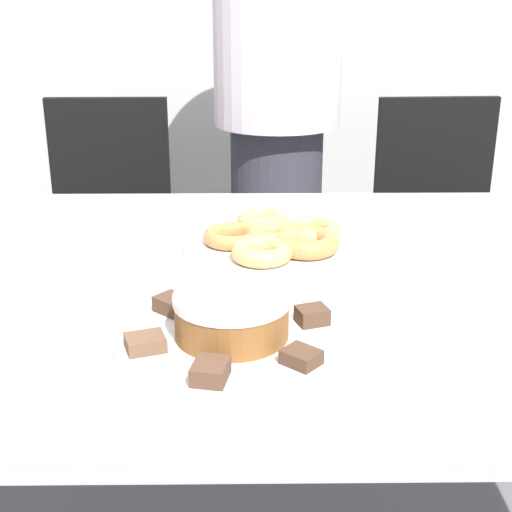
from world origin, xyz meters
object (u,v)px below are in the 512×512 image
(office_chair_left, at_px, (108,248))
(frosted_cake, at_px, (232,315))
(person_standing, at_px, (277,110))
(napkin, at_px, (475,280))
(office_chair_right, at_px, (441,247))
(plate_cake, at_px, (232,338))
(plate_donuts, at_px, (274,247))

(office_chair_left, distance_m, frosted_cake, 1.37)
(office_chair_left, bearing_deg, person_standing, -5.10)
(person_standing, xyz_separation_m, napkin, (0.31, -0.99, -0.14))
(office_chair_left, relative_size, office_chair_right, 1.00)
(frosted_cake, distance_m, napkin, 0.48)
(plate_cake, xyz_separation_m, plate_donuts, (0.08, 0.40, 0.00))
(office_chair_left, distance_m, plate_cake, 1.36)
(plate_cake, relative_size, plate_donuts, 0.95)
(napkin, bearing_deg, person_standing, 107.59)
(plate_cake, distance_m, napkin, 0.48)
(frosted_cake, bearing_deg, napkin, 27.53)
(plate_cake, distance_m, plate_donuts, 0.40)
(plate_cake, relative_size, frosted_cake, 2.02)
(office_chair_left, bearing_deg, plate_cake, -71.50)
(frosted_cake, bearing_deg, office_chair_right, 62.34)
(frosted_cake, height_order, napkin, frosted_cake)
(plate_donuts, bearing_deg, office_chair_right, 55.88)
(office_chair_left, height_order, office_chair_right, same)
(office_chair_left, bearing_deg, napkin, -50.77)
(office_chair_left, distance_m, napkin, 1.38)
(person_standing, height_order, plate_cake, person_standing)
(person_standing, xyz_separation_m, office_chair_left, (-0.55, 0.04, -0.46))
(office_chair_left, distance_m, office_chair_right, 1.09)
(plate_cake, distance_m, frosted_cake, 0.04)
(frosted_cake, bearing_deg, office_chair_left, 109.13)
(office_chair_right, relative_size, plate_donuts, 2.45)
(office_chair_left, xyz_separation_m, plate_cake, (0.44, -1.25, 0.32))
(office_chair_left, bearing_deg, plate_donuts, -59.89)
(office_chair_right, distance_m, plate_cake, 1.45)
(person_standing, height_order, frosted_cake, person_standing)
(person_standing, distance_m, plate_donuts, 0.83)
(person_standing, xyz_separation_m, plate_cake, (-0.11, -1.21, -0.14))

